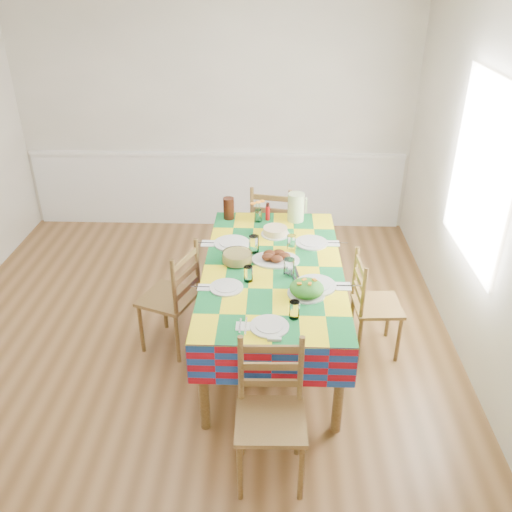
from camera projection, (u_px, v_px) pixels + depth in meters
The scene contains 23 objects.
room at pixel (180, 202), 3.93m from camera, with size 4.58×5.08×2.78m.
wainscot at pixel (217, 187), 6.53m from camera, with size 4.41×0.06×0.92m.
window_right at pixel (480, 172), 4.06m from camera, with size 1.40×1.40×0.00m, color white.
dining_table at pixel (273, 275), 4.29m from camera, with size 1.09×2.02×0.79m.
setting_near_head at pixel (278, 320), 3.56m from camera, with size 0.42×0.28×0.12m.
setting_left_near at pixel (234, 282), 3.98m from camera, with size 0.45×0.27×0.12m.
setting_left_far at pixel (239, 243), 4.51m from camera, with size 0.55×0.33×0.15m.
setting_right_near at pixel (307, 279), 4.01m from camera, with size 0.58×0.33×0.15m.
setting_right_far at pixel (305, 243), 4.53m from camera, with size 0.52×0.30×0.13m.
meat_platter at pixel (275, 258), 4.30m from camera, with size 0.38×0.28×0.07m.
salad_platter at pixel (307, 289), 3.87m from camera, with size 0.28×0.28×0.12m.
pasta_bowl at pixel (237, 257), 4.28m from camera, with size 0.24×0.24×0.09m.
cake at pixel (275, 231), 4.71m from camera, with size 0.25×0.25×0.07m.
serving_utensils at pixel (294, 273), 4.15m from camera, with size 0.13×0.29×0.01m.
flower_vase at pixel (258, 212), 4.93m from camera, with size 0.13×0.11×0.21m.
hot_sauce at pixel (268, 211), 4.96m from camera, with size 0.04×0.04×0.17m, color #AD0D10.
green_pitcher at pixel (296, 207), 4.93m from camera, with size 0.15×0.15×0.26m, color #BAD797.
tea_pitcher at pixel (229, 208), 4.98m from camera, with size 0.10×0.10×0.20m, color black.
name_card at pixel (274, 339), 3.41m from camera, with size 0.09×0.03×0.02m, color silver.
chair_near at pixel (271, 415), 3.28m from camera, with size 0.43×0.41×0.96m.
chair_far at pixel (273, 229), 5.51m from camera, with size 0.50×0.48×0.98m.
chair_left at pixel (173, 298), 4.41m from camera, with size 0.53×0.54×0.96m.
chair_right at pixel (372, 305), 4.39m from camera, with size 0.40×0.41×0.89m.
Camera 1 is at (0.68, -3.61, 2.90)m, focal length 38.00 mm.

